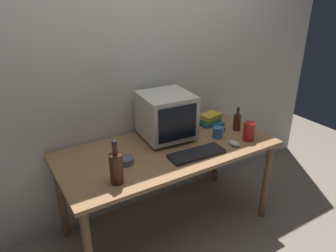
{
  "coord_description": "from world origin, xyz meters",
  "views": [
    {
      "loc": [
        -1.11,
        -1.83,
        1.89
      ],
      "look_at": [
        0.0,
        0.0,
        0.92
      ],
      "focal_mm": 34.15,
      "sensor_mm": 36.0,
      "label": 1
    }
  ],
  "objects_px": {
    "bottle_tall": "(116,167)",
    "cd_spindle": "(125,160)",
    "bottle_short": "(237,122)",
    "crt_monitor": "(166,116)",
    "keyboard": "(197,154)",
    "computer_mouse": "(234,143)",
    "mug": "(218,132)",
    "book_stack": "(210,119)",
    "metal_canister": "(249,131)"
  },
  "relations": [
    {
      "from": "bottle_short",
      "to": "book_stack",
      "type": "relative_size",
      "value": 0.91
    },
    {
      "from": "crt_monitor",
      "to": "cd_spindle",
      "type": "height_order",
      "value": "crt_monitor"
    },
    {
      "from": "crt_monitor",
      "to": "book_stack",
      "type": "bearing_deg",
      "value": 4.28
    },
    {
      "from": "bottle_short",
      "to": "book_stack",
      "type": "bearing_deg",
      "value": 118.27
    },
    {
      "from": "crt_monitor",
      "to": "computer_mouse",
      "type": "relative_size",
      "value": 4.14
    },
    {
      "from": "keyboard",
      "to": "metal_canister",
      "type": "distance_m",
      "value": 0.5
    },
    {
      "from": "keyboard",
      "to": "computer_mouse",
      "type": "xyz_separation_m",
      "value": [
        0.33,
        -0.03,
        0.01
      ]
    },
    {
      "from": "keyboard",
      "to": "bottle_tall",
      "type": "distance_m",
      "value": 0.64
    },
    {
      "from": "cd_spindle",
      "to": "computer_mouse",
      "type": "bearing_deg",
      "value": -13.16
    },
    {
      "from": "cd_spindle",
      "to": "crt_monitor",
      "type": "bearing_deg",
      "value": 23.49
    },
    {
      "from": "book_stack",
      "to": "metal_canister",
      "type": "xyz_separation_m",
      "value": [
        0.06,
        -0.41,
        0.03
      ]
    },
    {
      "from": "book_stack",
      "to": "metal_canister",
      "type": "relative_size",
      "value": 1.52
    },
    {
      "from": "bottle_tall",
      "to": "metal_canister",
      "type": "distance_m",
      "value": 1.13
    },
    {
      "from": "crt_monitor",
      "to": "cd_spindle",
      "type": "xyz_separation_m",
      "value": [
        -0.45,
        -0.19,
        -0.17
      ]
    },
    {
      "from": "book_stack",
      "to": "computer_mouse",
      "type": "bearing_deg",
      "value": -102.95
    },
    {
      "from": "computer_mouse",
      "to": "bottle_short",
      "type": "distance_m",
      "value": 0.3
    },
    {
      "from": "bottle_short",
      "to": "cd_spindle",
      "type": "height_order",
      "value": "bottle_short"
    },
    {
      "from": "crt_monitor",
      "to": "bottle_tall",
      "type": "bearing_deg",
      "value": -146.9
    },
    {
      "from": "keyboard",
      "to": "computer_mouse",
      "type": "height_order",
      "value": "computer_mouse"
    },
    {
      "from": "computer_mouse",
      "to": "book_stack",
      "type": "xyz_separation_m",
      "value": [
        0.1,
        0.42,
        0.03
      ]
    },
    {
      "from": "keyboard",
      "to": "bottle_short",
      "type": "distance_m",
      "value": 0.58
    },
    {
      "from": "mug",
      "to": "keyboard",
      "type": "bearing_deg",
      "value": -154.95
    },
    {
      "from": "crt_monitor",
      "to": "keyboard",
      "type": "distance_m",
      "value": 0.4
    },
    {
      "from": "book_stack",
      "to": "bottle_tall",
      "type": "bearing_deg",
      "value": -158.48
    },
    {
      "from": "bottle_short",
      "to": "mug",
      "type": "distance_m",
      "value": 0.24
    },
    {
      "from": "computer_mouse",
      "to": "cd_spindle",
      "type": "distance_m",
      "value": 0.85
    },
    {
      "from": "keyboard",
      "to": "metal_canister",
      "type": "bearing_deg",
      "value": 1.45
    },
    {
      "from": "computer_mouse",
      "to": "book_stack",
      "type": "height_order",
      "value": "book_stack"
    },
    {
      "from": "crt_monitor",
      "to": "metal_canister",
      "type": "bearing_deg",
      "value": -34.66
    },
    {
      "from": "crt_monitor",
      "to": "cd_spindle",
      "type": "distance_m",
      "value": 0.52
    },
    {
      "from": "keyboard",
      "to": "bottle_tall",
      "type": "xyz_separation_m",
      "value": [
        -0.63,
        -0.02,
        0.1
      ]
    },
    {
      "from": "computer_mouse",
      "to": "mug",
      "type": "relative_size",
      "value": 0.83
    },
    {
      "from": "bottle_tall",
      "to": "crt_monitor",
      "type": "bearing_deg",
      "value": 33.1
    },
    {
      "from": "computer_mouse",
      "to": "cd_spindle",
      "type": "bearing_deg",
      "value": 161.52
    },
    {
      "from": "book_stack",
      "to": "mug",
      "type": "relative_size",
      "value": 1.9
    },
    {
      "from": "keyboard",
      "to": "bottle_short",
      "type": "relative_size",
      "value": 2.03
    },
    {
      "from": "crt_monitor",
      "to": "mug",
      "type": "height_order",
      "value": "crt_monitor"
    },
    {
      "from": "bottle_short",
      "to": "metal_canister",
      "type": "distance_m",
      "value": 0.2
    },
    {
      "from": "bottle_tall",
      "to": "bottle_short",
      "type": "height_order",
      "value": "bottle_tall"
    },
    {
      "from": "bottle_short",
      "to": "metal_canister",
      "type": "xyz_separation_m",
      "value": [
        -0.05,
        -0.19,
        -0.0
      ]
    },
    {
      "from": "computer_mouse",
      "to": "cd_spindle",
      "type": "xyz_separation_m",
      "value": [
        -0.83,
        0.19,
        0.0
      ]
    },
    {
      "from": "bottle_tall",
      "to": "cd_spindle",
      "type": "relative_size",
      "value": 2.48
    },
    {
      "from": "computer_mouse",
      "to": "mug",
      "type": "xyz_separation_m",
      "value": [
        -0.02,
        0.18,
        0.03
      ]
    },
    {
      "from": "keyboard",
      "to": "bottle_tall",
      "type": "bearing_deg",
      "value": -174.92
    },
    {
      "from": "bottle_short",
      "to": "cd_spindle",
      "type": "relative_size",
      "value": 1.72
    },
    {
      "from": "cd_spindle",
      "to": "metal_canister",
      "type": "height_order",
      "value": "metal_canister"
    },
    {
      "from": "bottle_tall",
      "to": "cd_spindle",
      "type": "distance_m",
      "value": 0.25
    },
    {
      "from": "book_stack",
      "to": "metal_canister",
      "type": "height_order",
      "value": "metal_canister"
    },
    {
      "from": "mug",
      "to": "crt_monitor",
      "type": "bearing_deg",
      "value": 149.43
    },
    {
      "from": "bottle_tall",
      "to": "book_stack",
      "type": "height_order",
      "value": "bottle_tall"
    }
  ]
}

